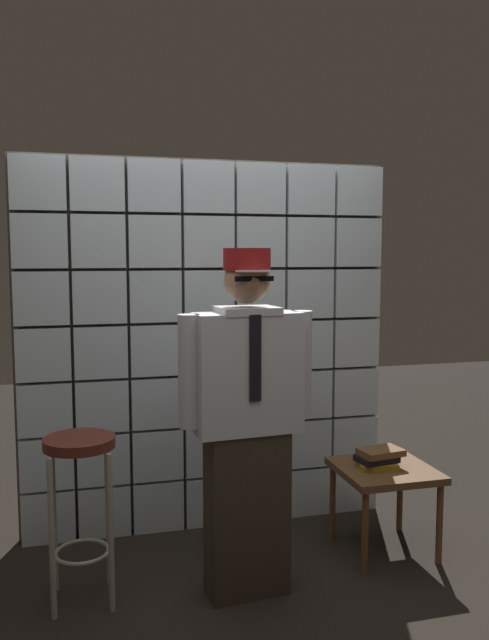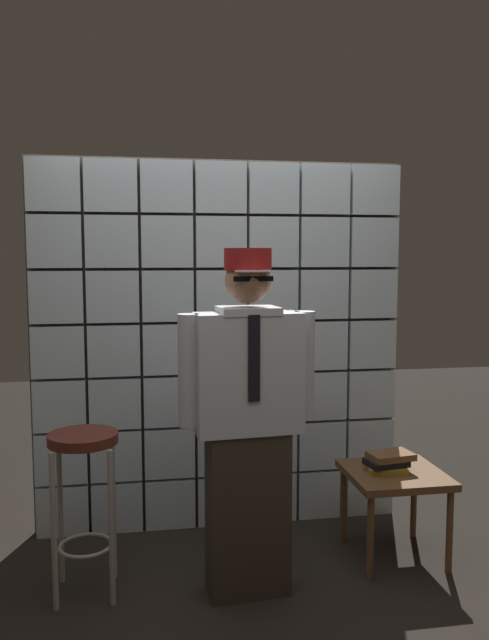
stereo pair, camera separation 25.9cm
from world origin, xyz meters
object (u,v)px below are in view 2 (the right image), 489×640
object	(u,v)px
book_stack	(388,462)
coffee_mug	(382,464)
bar_stool	(84,475)
standing_person	(248,417)
side_table	(394,482)

from	to	relation	value
book_stack	coffee_mug	world-z (taller)	book_stack
bar_stool	coffee_mug	size ratio (longest dim) A/B	6.47
bar_stool	book_stack	xyz separation A→B (m)	(1.62, 0.11, -0.06)
standing_person	side_table	bearing A→B (deg)	10.79
side_table	standing_person	bearing A→B (deg)	-164.76
book_stack	side_table	bearing A→B (deg)	-8.45
standing_person	bar_stool	size ratio (longest dim) A/B	2.10
bar_stool	side_table	bearing A→B (deg)	3.67
coffee_mug	bar_stool	bearing A→B (deg)	-176.58
standing_person	side_table	distance (m)	1.01
bar_stool	side_table	world-z (taller)	bar_stool
standing_person	coffee_mug	bearing A→B (deg)	11.47
book_stack	standing_person	bearing A→B (deg)	-163.74
bar_stool	coffee_mug	distance (m)	1.58
standing_person	side_table	world-z (taller)	standing_person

